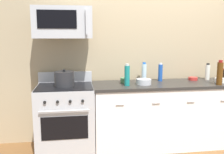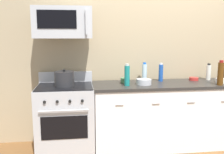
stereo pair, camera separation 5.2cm
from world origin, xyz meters
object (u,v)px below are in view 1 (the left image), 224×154
Objects in this scene: bowl_white_ceramic at (220,80)px; bowl_red_small at (193,78)px; bottle_soda_blue at (160,72)px; stockpot at (64,79)px; range_oven at (66,118)px; bowl_steel_prep at (144,81)px; bottle_soy_sauce_dark at (224,75)px; bottle_sparkling_teal at (127,75)px; bottle_vinegar_white at (207,72)px; bottle_water_clear at (144,72)px; microwave at (63,23)px; bowl_green_glaze at (125,80)px; bottle_wine_amber at (220,73)px.

bowl_white_ceramic is 0.38m from bowl_red_small.
stockpot is at bearing -171.37° from bottle_soda_blue.
stockpot is at bearing -90.00° from range_oven.
bottle_soy_sauce_dark is at bearing 2.70° from bowl_steel_prep.
bottle_sparkling_teal is at bearing -154.44° from bottle_soda_blue.
bowl_steel_prep is 1.08m from stockpot.
range_oven is 4.29× the size of bottle_vinegar_white.
bottle_soy_sauce_dark is (0.92, -0.15, -0.04)m from bottle_soda_blue.
range_oven is 2.22m from bottle_vinegar_white.
range_oven is at bearing -179.88° from bottle_soy_sauce_dark.
bottle_water_clear is 0.44m from bottle_sparkling_teal.
bowl_white_ceramic is 0.72× the size of bowl_steel_prep.
bottle_soy_sauce_dark is 0.64× the size of bottle_sparkling_teal.
stockpot is (-1.39, -0.21, -0.03)m from bottle_soda_blue.
microwave is 2.67× the size of bottle_water_clear.
bottle_vinegar_white reaches higher than bowl_white_ceramic.
bowl_red_small is (1.91, 0.17, 0.47)m from range_oven.
bottle_sparkling_teal is at bearing -175.58° from bottle_soy_sauce_dark.
microwave is 1.35m from bottle_water_clear.
range_oven is 1.18m from bowl_steel_prep.
bowl_green_glaze is (-1.46, 0.10, -0.05)m from bottle_soy_sauce_dark.
bottle_sparkling_teal reaches higher than bowl_red_small.
microwave reaches higher than stockpot.
bowl_steel_prep is (-1.07, -0.23, -0.08)m from bottle_vinegar_white.
bottle_water_clear is 0.77m from bowl_red_small.
bottle_vinegar_white is at bearing 132.79° from bottle_soy_sauce_dark.
bottle_soda_blue is 1.09× the size of bottle_vinegar_white.
microwave reaches higher than bottle_sparkling_teal.
stockpot reaches higher than range_oven.
bowl_red_small is at bearing 3.65° from microwave.
stockpot is at bearing 179.56° from bowl_white_ceramic.
bottle_sparkling_teal is 1.41× the size of bowl_steel_prep.
bottle_soy_sauce_dark is 0.76× the size of bottle_vinegar_white.
bottle_vinegar_white is at bearing 3.05° from bowl_green_glaze.
bowl_green_glaze is at bearing -174.93° from bottle_soda_blue.
bowl_steel_prep is (-0.83, -0.22, 0.02)m from bowl_red_small.
bottle_wine_amber is 1.31× the size of stockpot.
bowl_steel_prep is at bearing -35.19° from bowl_green_glaze.
bowl_white_ceramic is (-0.10, -0.07, -0.06)m from bottle_soy_sauce_dark.
bowl_green_glaze is (-1.30, -0.07, -0.08)m from bottle_vinegar_white.
bottle_water_clear is at bearing 9.44° from range_oven.
bottle_water_clear is at bearing 171.95° from bottle_soda_blue.
bottle_soy_sauce_dark is at bearing 48.13° from bottle_wine_amber.
microwave reaches higher than bowl_red_small.
bowl_white_ceramic reaches higher than bowl_red_small.
stockpot is (-1.15, -0.24, -0.03)m from bottle_water_clear.
range_oven is 2.19m from bottle_wine_amber.
bottle_vinegar_white is 1.19× the size of bowl_steel_prep.
bottle_wine_amber reaches higher than bottle_soy_sauce_dark.
bottle_soy_sauce_dark is at bearing -22.14° from bowl_red_small.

